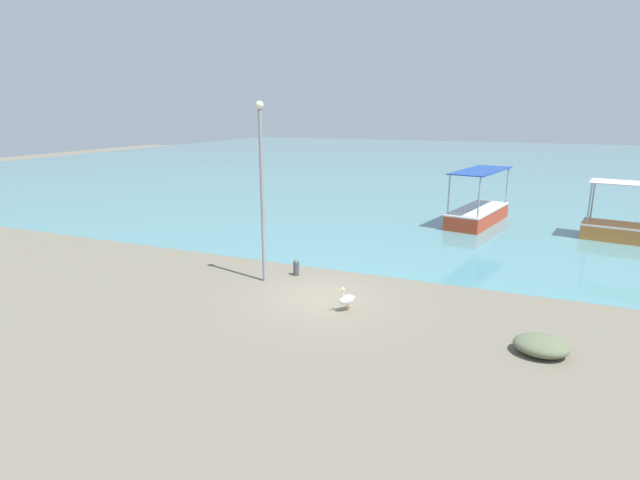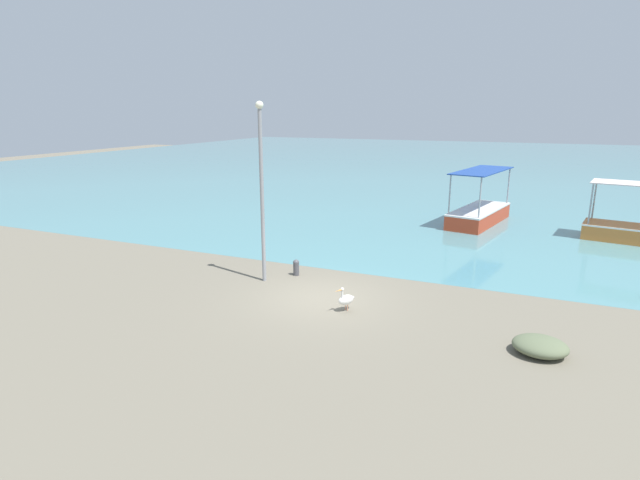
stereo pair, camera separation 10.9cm
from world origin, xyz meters
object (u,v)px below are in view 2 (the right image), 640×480
object	(u,v)px
lamp_post	(262,184)
net_pile	(540,346)
mooring_bollard	(296,267)
fishing_boat_far_left	(479,213)
pelican	(346,299)

from	to	relation	value
lamp_post	net_pile	distance (m)	10.22
mooring_bollard	net_pile	size ratio (longest dim) A/B	0.45
fishing_boat_far_left	mooring_bollard	size ratio (longest dim) A/B	9.47
fishing_boat_far_left	pelican	world-z (taller)	fishing_boat_far_left
fishing_boat_far_left	lamp_post	bearing A→B (deg)	-114.89
pelican	mooring_bollard	xyz separation A→B (m)	(-2.97, 2.52, -0.04)
fishing_boat_far_left	net_pile	size ratio (longest dim) A/B	4.28
net_pile	lamp_post	bearing A→B (deg)	166.58
fishing_boat_far_left	lamp_post	xyz separation A→B (m)	(-6.15, -13.26, 2.98)
pelican	net_pile	distance (m)	5.67
fishing_boat_far_left	net_pile	world-z (taller)	fishing_boat_far_left
fishing_boat_far_left	net_pile	distance (m)	15.84
pelican	mooring_bollard	world-z (taller)	pelican
mooring_bollard	lamp_post	bearing A→B (deg)	-128.28
pelican	lamp_post	distance (m)	5.17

